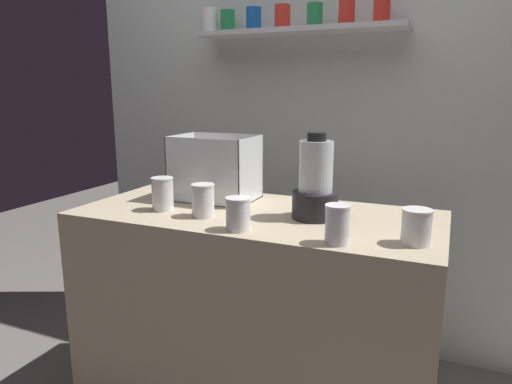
# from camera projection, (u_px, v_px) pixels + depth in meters

# --- Properties ---
(counter) EXTENTS (1.40, 0.64, 0.90)m
(counter) POSITION_uv_depth(u_px,v_px,m) (256.00, 318.00, 1.89)
(counter) COLOR tan
(counter) RESTS_ON ground_plane
(back_wall_unit) EXTENTS (2.60, 0.24, 2.50)m
(back_wall_unit) POSITION_uv_depth(u_px,v_px,m) (313.00, 110.00, 2.41)
(back_wall_unit) COLOR silver
(back_wall_unit) RESTS_ON ground_plane
(carrot_display_bin) EXTENTS (0.34, 0.24, 0.28)m
(carrot_display_bin) POSITION_uv_depth(u_px,v_px,m) (215.00, 179.00, 2.00)
(carrot_display_bin) COLOR white
(carrot_display_bin) RESTS_ON counter
(blender_pitcher) EXTENTS (0.17, 0.17, 0.32)m
(blender_pitcher) POSITION_uv_depth(u_px,v_px,m) (315.00, 185.00, 1.69)
(blender_pitcher) COLOR black
(blender_pitcher) RESTS_ON counter
(juice_cup_beet_far_left) EXTENTS (0.09, 0.09, 0.13)m
(juice_cup_beet_far_left) POSITION_uv_depth(u_px,v_px,m) (163.00, 196.00, 1.81)
(juice_cup_beet_far_left) COLOR white
(juice_cup_beet_far_left) RESTS_ON counter
(juice_cup_orange_left) EXTENTS (0.09, 0.09, 0.12)m
(juice_cup_orange_left) POSITION_uv_depth(u_px,v_px,m) (203.00, 202.00, 1.72)
(juice_cup_orange_left) COLOR white
(juice_cup_orange_left) RESTS_ON counter
(juice_cup_pomegranate_middle) EXTENTS (0.09, 0.09, 0.11)m
(juice_cup_pomegranate_middle) POSITION_uv_depth(u_px,v_px,m) (238.00, 215.00, 1.56)
(juice_cup_pomegranate_middle) COLOR white
(juice_cup_pomegranate_middle) RESTS_ON counter
(juice_cup_carrot_right) EXTENTS (0.08, 0.08, 0.12)m
(juice_cup_carrot_right) POSITION_uv_depth(u_px,v_px,m) (337.00, 226.00, 1.41)
(juice_cup_carrot_right) COLOR white
(juice_cup_carrot_right) RESTS_ON counter
(juice_cup_carrot_far_right) EXTENTS (0.09, 0.09, 0.11)m
(juice_cup_carrot_far_right) POSITION_uv_depth(u_px,v_px,m) (416.00, 228.00, 1.41)
(juice_cup_carrot_far_right) COLOR white
(juice_cup_carrot_far_right) RESTS_ON counter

